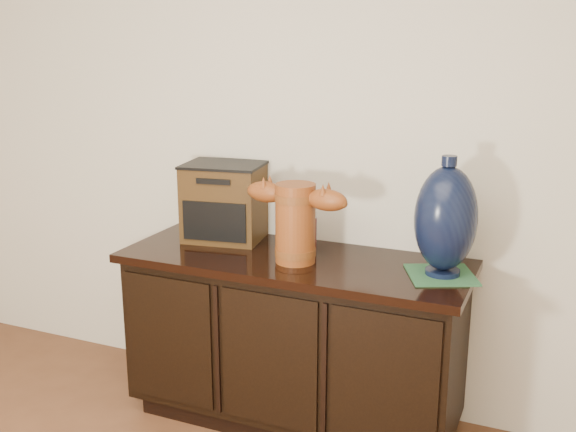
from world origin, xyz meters
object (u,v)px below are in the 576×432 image
at_px(sideboard, 294,339).
at_px(tv_radio, 225,202).
at_px(terracotta_vessel, 295,218).
at_px(lamp_base, 446,219).
at_px(spray_can, 310,232).

relative_size(sideboard, tv_radio, 3.80).
height_order(terracotta_vessel, tv_radio, tv_radio).
bearing_deg(lamp_base, spray_can, 171.65).
bearing_deg(sideboard, spray_can, 73.46).
height_order(tv_radio, lamp_base, lamp_base).
relative_size(sideboard, spray_can, 8.39).
relative_size(tv_radio, lamp_base, 0.84).
bearing_deg(spray_can, lamp_base, -8.35).
xyz_separation_m(terracotta_vessel, spray_can, (0.00, 0.15, -0.10)).
xyz_separation_m(tv_radio, lamp_base, (1.00, -0.11, 0.05)).
bearing_deg(sideboard, terracotta_vessel, -61.19).
xyz_separation_m(sideboard, tv_radio, (-0.39, 0.13, 0.54)).
distance_m(terracotta_vessel, tv_radio, 0.46).
bearing_deg(terracotta_vessel, tv_radio, 164.40).
bearing_deg(spray_can, tv_radio, 176.37).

